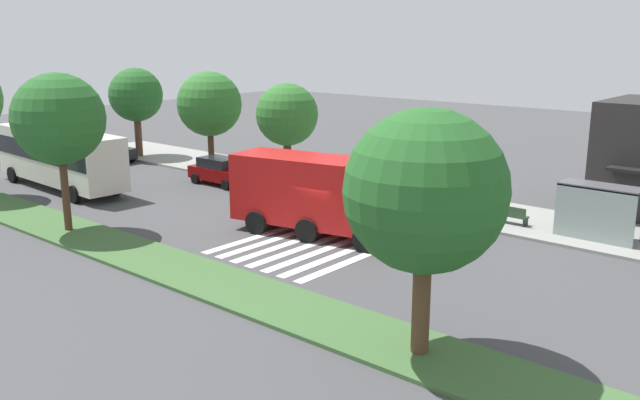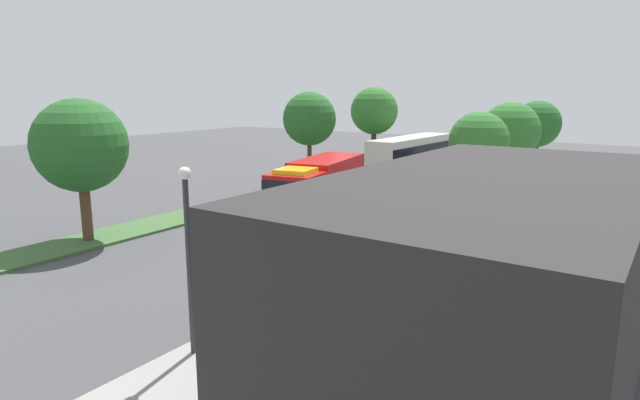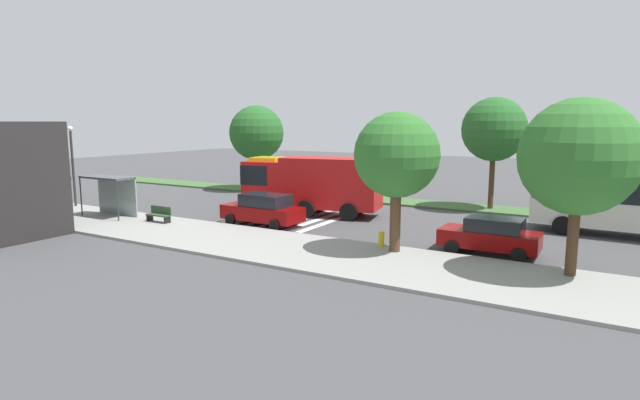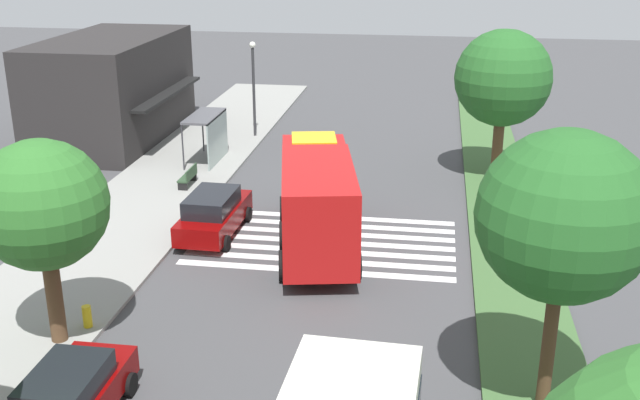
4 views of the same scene
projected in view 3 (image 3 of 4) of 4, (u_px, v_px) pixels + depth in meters
The scene contains 15 objects.
ground_plane at pixel (312, 214), 32.60m from camera, with size 120.00×120.00×0.00m, color #424244.
sidewalk at pixel (224, 239), 25.34m from camera, with size 60.00×5.61×0.14m, color gray.
median_strip at pixel (361, 198), 38.72m from camera, with size 60.00×3.00×0.14m, color #3D6033.
crosswalk at pixel (306, 213), 32.84m from camera, with size 5.85×10.26×0.01m.
fire_truck at pixel (308, 182), 32.14m from camera, with size 9.26×4.27×3.66m.
parked_car_mid at pixel (491, 235), 22.59m from camera, with size 4.29×2.07×1.67m.
parked_car_east at pixel (263, 209), 28.90m from camera, with size 4.83×2.20×1.82m.
bus_stop_shelter at pixel (112, 188), 31.03m from camera, with size 3.50×1.40×2.46m.
bench_near_shelter at pixel (159, 214), 29.25m from camera, with size 1.60×0.50×0.90m.
street_lamp at pixel (72, 159), 34.35m from camera, with size 0.36×0.36×5.46m.
sidewalk_tree_west at pixel (579, 157), 18.43m from camera, with size 4.31×4.31×6.63m.
sidewalk_tree_center at pixel (397, 156), 22.01m from camera, with size 3.75×3.75×6.19m.
median_tree_west at pixel (494, 130), 33.11m from camera, with size 4.20×4.20×7.35m.
median_tree_center at pixel (257, 133), 42.95m from camera, with size 4.62×4.62×7.12m.
fire_hydrant at pixel (381, 239), 23.47m from camera, with size 0.28×0.28×0.70m, color gold.
Camera 3 is at (-16.67, 27.41, 5.87)m, focal length 28.41 mm.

